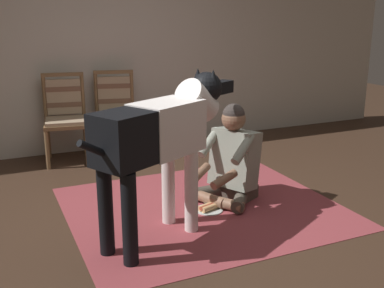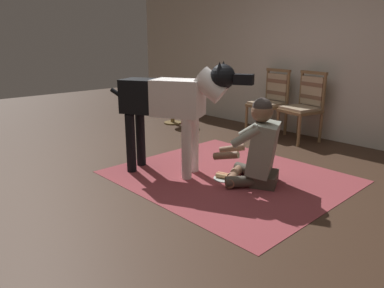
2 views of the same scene
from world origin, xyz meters
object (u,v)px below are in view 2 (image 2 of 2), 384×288
object	(u,v)px
large_dog	(173,101)
dining_chair_right_of_pair	(305,103)
dining_chair_left_of_pair	(271,99)
person_sitting_on_floor	(258,149)
hot_dog_on_plate	(225,177)
round_side_table	(172,104)

from	to	relation	value
large_dog	dining_chair_right_of_pair	bearing A→B (deg)	83.52
dining_chair_left_of_pair	person_sitting_on_floor	distance (m)	2.14
dining_chair_left_of_pair	large_dog	size ratio (longest dim) A/B	0.69
hot_dog_on_plate	dining_chair_right_of_pair	bearing A→B (deg)	97.51
hot_dog_on_plate	round_side_table	xyz separation A→B (m)	(-2.39, 1.32, 0.31)
dining_chair_right_of_pair	dining_chair_left_of_pair	bearing A→B (deg)	179.87
dining_chair_left_of_pair	dining_chair_right_of_pair	size ratio (longest dim) A/B	1.00
dining_chair_left_of_pair	round_side_table	world-z (taller)	dining_chair_left_of_pair
hot_dog_on_plate	large_dog	bearing A→B (deg)	-152.70
person_sitting_on_floor	round_side_table	distance (m)	2.93
large_dog	round_side_table	size ratio (longest dim) A/B	2.52
large_dog	round_side_table	bearing A→B (deg)	139.89
hot_dog_on_plate	person_sitting_on_floor	bearing A→B (deg)	27.30
dining_chair_right_of_pair	round_side_table	size ratio (longest dim) A/B	1.73
large_dog	person_sitting_on_floor	bearing A→B (deg)	27.30
person_sitting_on_floor	round_side_table	xyz separation A→B (m)	(-2.68, 1.17, -0.02)
dining_chair_right_of_pair	hot_dog_on_plate	xyz separation A→B (m)	(0.26, -1.96, -0.52)
person_sitting_on_floor	hot_dog_on_plate	xyz separation A→B (m)	(-0.29, -0.15, -0.33)
dining_chair_left_of_pair	dining_chair_right_of_pair	xyz separation A→B (m)	(0.57, -0.00, 0.00)
large_dog	hot_dog_on_plate	size ratio (longest dim) A/B	5.98
person_sitting_on_floor	dining_chair_right_of_pair	bearing A→B (deg)	106.91
large_dog	round_side_table	distance (m)	2.50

